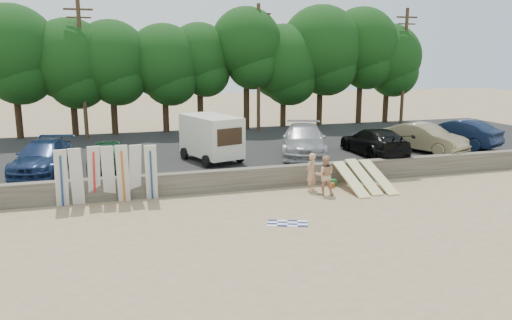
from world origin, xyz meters
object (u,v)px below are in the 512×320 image
object	(u,v)px
car_5	(457,133)
beachgoer_a	(311,172)
car_2	(304,140)
car_0	(43,157)
car_1	(108,154)
box_trailer	(211,136)
car_3	(374,141)
car_4	(424,138)
cooler	(332,182)
beachgoer_b	(325,175)

from	to	relation	value
car_5	beachgoer_a	size ratio (longest dim) A/B	2.82
car_2	car_0	bearing A→B (deg)	-158.04
car_1	car_2	bearing A→B (deg)	-172.96
box_trailer	car_0	xyz separation A→B (m)	(-8.17, -0.20, -0.60)
car_2	car_3	world-z (taller)	car_2
car_4	cooler	xyz separation A→B (m)	(-7.26, -3.14, -1.34)
car_5	beachgoer_b	world-z (taller)	car_5
beachgoer_b	box_trailer	bearing A→B (deg)	-34.66
car_4	car_2	bearing A→B (deg)	149.66
car_4	beachgoer_a	xyz separation A→B (m)	(-8.63, -3.72, -0.61)
box_trailer	car_0	bearing A→B (deg)	164.03
box_trailer	car_3	bearing A→B (deg)	-23.79
car_2	beachgoer_b	size ratio (longest dim) A/B	3.19
box_trailer	car_5	world-z (taller)	box_trailer
cooler	beachgoer_a	bearing A→B (deg)	-145.25
car_2	car_3	size ratio (longest dim) A/B	1.11
car_1	cooler	bearing A→B (deg)	164.95
car_4	beachgoer_a	distance (m)	9.42
car_0	beachgoer_a	bearing A→B (deg)	-8.99
car_4	beachgoer_b	xyz separation A→B (m)	(-8.29, -4.48, -0.59)
car_5	beachgoer_b	xyz separation A→B (m)	(-11.11, -5.24, -0.62)
car_1	car_0	bearing A→B (deg)	-3.66
car_4	beachgoer_b	bearing A→B (deg)	-174.27
car_0	cooler	distance (m)	13.85
car_2	car_3	distance (m)	3.91
car_5	car_1	bearing A→B (deg)	-23.06
cooler	car_5	bearing A→B (deg)	32.92
box_trailer	car_3	world-z (taller)	box_trailer
car_3	beachgoer_b	xyz separation A→B (m)	(-4.98, -4.41, -0.55)
car_1	car_2	world-z (taller)	car_2
beachgoer_a	beachgoer_b	world-z (taller)	beachgoer_b
car_5	beachgoer_b	distance (m)	12.30
car_4	car_3	bearing A→B (deg)	158.62
box_trailer	beachgoer_a	world-z (taller)	box_trailer
car_2	car_4	xyz separation A→B (m)	(7.08, -0.96, -0.04)
box_trailer	cooler	world-z (taller)	box_trailer
car_1	car_5	distance (m)	20.34
car_3	car_2	bearing A→B (deg)	-14.64
car_0	cooler	bearing A→B (deg)	-4.73
beachgoer_a	car_3	bearing A→B (deg)	177.58
box_trailer	beachgoer_a	distance (m)	6.05
box_trailer	car_0	size ratio (longest dim) A/B	0.81
box_trailer	car_3	distance (m)	9.08
beachgoer_b	cooler	distance (m)	1.85
car_1	beachgoer_b	bearing A→B (deg)	156.09
car_1	car_3	distance (m)	14.22
box_trailer	car_5	bearing A→B (deg)	-18.05
car_5	cooler	size ratio (longest dim) A/B	13.22
car_2	car_5	distance (m)	9.90
box_trailer	car_2	bearing A→B (deg)	-17.19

